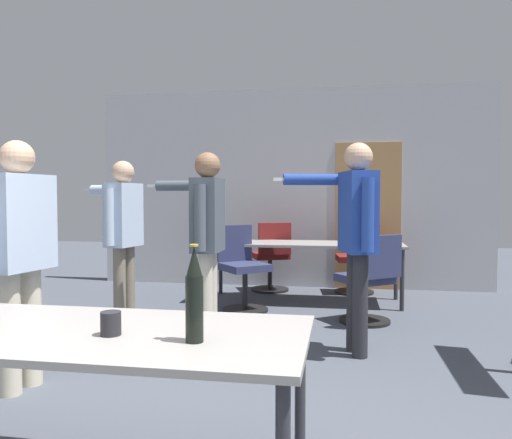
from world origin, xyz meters
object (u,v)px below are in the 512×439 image
person_far_watching (206,228)px  person_right_polo (17,241)px  office_chair_far_left (271,259)px  beer_bottle (194,296)px  person_left_plaid (122,226)px  person_near_casual (356,226)px  office_chair_side_rolled (242,270)px  office_chair_far_right (370,282)px  office_chair_near_pushed (360,261)px  drink_cup (111,323)px

person_far_watching → person_right_polo: bearing=141.5°
office_chair_far_left → beer_bottle: beer_bottle is taller
person_left_plaid → person_far_watching: (0.99, -0.46, 0.02)m
person_near_casual → person_right_polo: 2.50m
person_near_casual → person_right_polo: bearing=101.5°
office_chair_side_rolled → office_chair_far_right: (1.40, -0.41, -0.03)m
person_near_casual → office_chair_near_pushed: bearing=-18.5°
person_right_polo → office_chair_near_pushed: person_right_polo is taller
office_chair_far_left → person_right_polo: bearing=-129.9°
office_chair_far_right → office_chair_side_rolled: bearing=126.8°
person_left_plaid → office_chair_near_pushed: 3.26m
person_left_plaid → office_chair_far_right: (2.43, 0.48, -0.58)m
person_far_watching → drink_cup: person_far_watching is taller
person_left_plaid → drink_cup: (1.24, -2.81, -0.22)m
office_chair_side_rolled → office_chair_near_pushed: bearing=-177.0°
beer_bottle → drink_cup: size_ratio=3.95×
office_chair_near_pushed → beer_bottle: 5.06m
office_chair_far_left → drink_cup: (0.03, -4.85, 0.33)m
beer_bottle → drink_cup: 0.38m
person_right_polo → office_chair_near_pushed: 4.53m
person_far_watching → office_chair_far_left: bearing=-5.5°
office_chair_side_rolled → person_left_plaid: bearing=1.0°
person_near_casual → beer_bottle: bearing=148.3°
office_chair_side_rolled → office_chair_far_left: bearing=-138.2°
office_chair_far_right → office_chair_near_pushed: (-0.04, 1.66, 0.01)m
office_chair_far_left → office_chair_near_pushed: bearing=-17.9°
person_near_casual → drink_cup: (-1.02, -2.27, -0.27)m
office_chair_side_rolled → drink_cup: office_chair_side_rolled is taller
person_near_casual → person_left_plaid: bearing=60.9°
person_far_watching → office_chair_side_rolled: size_ratio=1.74×
person_right_polo → office_chair_near_pushed: size_ratio=1.78×
person_left_plaid → office_chair_far_left: (1.21, 2.04, -0.55)m
person_far_watching → office_chair_far_right: 1.82m
office_chair_side_rolled → office_chair_near_pushed: office_chair_side_rolled is taller
beer_bottle → office_chair_side_rolled: bearing=98.6°
person_far_watching → person_left_plaid: bearing=64.5°
office_chair_far_right → beer_bottle: beer_bottle is taller
office_chair_far_right → drink_cup: size_ratio=9.67×
person_right_polo → office_chair_far_left: person_right_polo is taller
person_near_casual → office_chair_side_rolled: size_ratio=1.79×
beer_bottle → person_right_polo: bearing=143.4°
drink_cup → beer_bottle: bearing=-5.4°
office_chair_near_pushed → beer_bottle: size_ratio=2.49×
office_chair_far_right → person_near_casual: bearing=-136.6°
person_near_casual → office_chair_far_right: person_near_casual is taller
person_right_polo → beer_bottle: person_right_polo is taller
person_near_casual → office_chair_far_right: (0.17, 1.02, -0.63)m
person_far_watching → beer_bottle: bearing=-166.1°
person_left_plaid → drink_cup: size_ratio=17.38×
drink_cup → person_near_casual: bearing=65.7°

